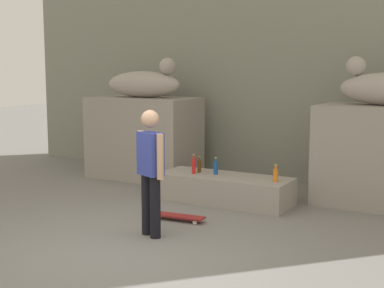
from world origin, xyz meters
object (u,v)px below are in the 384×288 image
at_px(skateboard, 178,216).
at_px(bottle_blue, 216,167).
at_px(skater, 151,167).
at_px(statue_reclining_left, 145,83).
at_px(bottle_orange, 276,175).
at_px(bottle_red, 194,166).
at_px(bottle_brown, 199,166).

xyz_separation_m(skateboard, bottle_blue, (-0.07, 1.33, 0.50)).
xyz_separation_m(skater, skateboard, (-0.07, 0.80, -0.86)).
relative_size(statue_reclining_left, skateboard, 1.99).
bearing_deg(skateboard, skater, 89.49).
distance_m(skateboard, bottle_orange, 1.69).
distance_m(skater, skateboard, 1.17).
bearing_deg(bottle_red, bottle_blue, 21.25).
height_order(skateboard, bottle_brown, bottle_brown).
bearing_deg(bottle_red, skateboard, -71.09).
distance_m(bottle_orange, bottle_red, 1.42).
bearing_deg(skater, skateboard, -62.43).
bearing_deg(skateboard, bottle_blue, -92.37).
distance_m(statue_reclining_left, bottle_blue, 2.70).
height_order(skateboard, bottle_orange, bottle_orange).
xyz_separation_m(bottle_orange, bottle_red, (-1.42, -0.06, 0.03)).
relative_size(statue_reclining_left, bottle_blue, 5.72).
distance_m(statue_reclining_left, skateboard, 3.70).
xyz_separation_m(bottle_blue, bottle_red, (-0.34, -0.13, 0.02)).
bearing_deg(skateboard, statue_reclining_left, -52.78).
bearing_deg(bottle_orange, skater, -114.60).
bearing_deg(statue_reclining_left, bottle_blue, -29.12).
bearing_deg(bottle_red, bottle_orange, 2.49).
xyz_separation_m(skateboard, bottle_red, (-0.41, 1.20, 0.52)).
xyz_separation_m(statue_reclining_left, skater, (2.24, -3.17, -0.97)).
bearing_deg(skater, bottle_orange, -91.82).
distance_m(bottle_blue, bottle_orange, 1.08).
relative_size(bottle_blue, bottle_brown, 1.03).
height_order(skater, bottle_brown, skater).
height_order(statue_reclining_left, skateboard, statue_reclining_left).
distance_m(bottle_blue, bottle_red, 0.37).
height_order(statue_reclining_left, bottle_orange, statue_reclining_left).
distance_m(bottle_blue, bottle_brown, 0.32).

